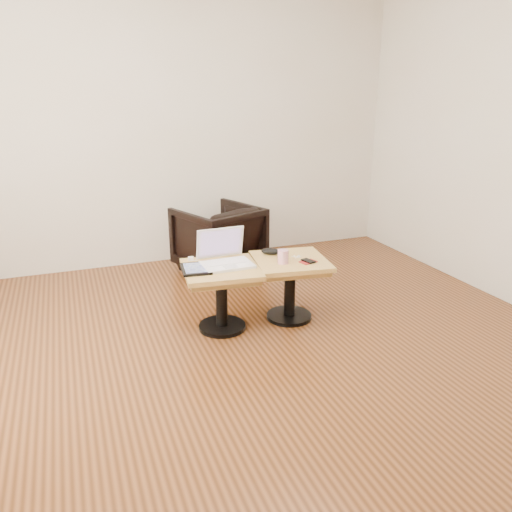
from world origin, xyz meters
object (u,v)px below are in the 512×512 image
object	(u,v)px
side_table_left	(221,283)
laptop	(225,257)
side_table_right	(290,274)
armchair	(219,239)
striped_cup	(283,257)

from	to	relation	value
side_table_left	laptop	world-z (taller)	laptop
side_table_left	laptop	xyz separation A→B (m)	(0.05, 0.05, 0.17)
side_table_right	side_table_left	bearing A→B (deg)	-173.30
side_table_right	armchair	bearing A→B (deg)	107.36
laptop	striped_cup	xyz separation A→B (m)	(0.39, -0.13, -0.00)
side_table_left	striped_cup	xyz separation A→B (m)	(0.44, -0.08, 0.17)
striped_cup	armchair	distance (m)	1.27
side_table_right	laptop	bearing A→B (deg)	-179.70
side_table_right	laptop	distance (m)	0.51
side_table_right	striped_cup	distance (m)	0.20
side_table_right	striped_cup	size ratio (longest dim) A/B	5.98
striped_cup	armchair	world-z (taller)	armchair
side_table_left	armchair	xyz separation A→B (m)	(0.34, 1.17, -0.04)
side_table_right	laptop	size ratio (longest dim) A/B	1.66
laptop	armchair	bearing A→B (deg)	74.02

